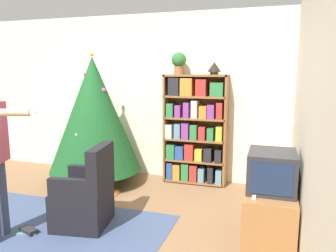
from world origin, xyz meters
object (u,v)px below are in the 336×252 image
television (272,171)px  bookshelf (195,131)px  table_lamp (214,68)px  christmas_tree (94,114)px  potted_plant (179,62)px  armchair (86,198)px

television → bookshelf: bearing=127.8°
table_lamp → television: bearing=-59.7°
christmas_tree → potted_plant: bearing=22.6°
armchair → table_lamp: size_ratio=4.60×
potted_plant → television: bearing=-46.5°
television → christmas_tree: 2.77m
table_lamp → bookshelf: bearing=-178.0°
television → armchair: television is taller
christmas_tree → potted_plant: size_ratio=6.06×
television → armchair: (-1.95, -0.31, -0.40)m
bookshelf → potted_plant: (-0.26, 0.01, 1.03)m
christmas_tree → table_lamp: bearing=16.0°
television → armchair: 2.02m
television → table_lamp: (-0.86, 1.47, 1.04)m
bookshelf → table_lamp: table_lamp is taller
potted_plant → christmas_tree: bearing=-157.4°
television → christmas_tree: size_ratio=0.27×
bookshelf → potted_plant: size_ratio=5.05×
armchair → potted_plant: potted_plant is taller
bookshelf → christmas_tree: 1.54m
christmas_tree → table_lamp: size_ratio=9.97×
armchair → bookshelf: bearing=146.0°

